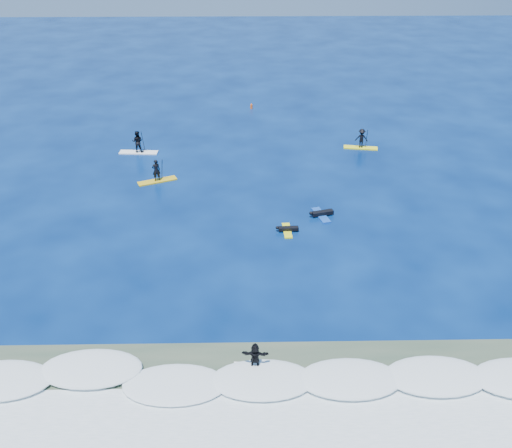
{
  "coord_description": "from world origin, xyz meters",
  "views": [
    {
      "loc": [
        0.35,
        -29.17,
        19.47
      ],
      "look_at": [
        0.95,
        3.28,
        0.6
      ],
      "focal_mm": 40.0,
      "sensor_mm": 36.0,
      "label": 1
    }
  ],
  "objects_px": {
    "prone_paddler_near": "(287,229)",
    "wave_surfer": "(255,357)",
    "sup_paddler_left": "(157,174)",
    "sup_paddler_right": "(361,140)",
    "sup_paddler_center": "(138,144)",
    "marker_buoy": "(251,106)",
    "prone_paddler_far": "(321,214)"
  },
  "relations": [
    {
      "from": "prone_paddler_near",
      "to": "wave_surfer",
      "type": "relative_size",
      "value": 0.94
    },
    {
      "from": "wave_surfer",
      "to": "sup_paddler_left",
      "type": "bearing_deg",
      "value": 114.15
    },
    {
      "from": "sup_paddler_left",
      "to": "sup_paddler_right",
      "type": "distance_m",
      "value": 18.22
    },
    {
      "from": "wave_surfer",
      "to": "sup_paddler_right",
      "type": "bearing_deg",
      "value": 74.63
    },
    {
      "from": "sup_paddler_center",
      "to": "sup_paddler_left",
      "type": "bearing_deg",
      "value": -63.79
    },
    {
      "from": "wave_surfer",
      "to": "marker_buoy",
      "type": "xyz_separation_m",
      "value": [
        0.26,
        37.75,
        -0.55
      ]
    },
    {
      "from": "sup_paddler_center",
      "to": "sup_paddler_right",
      "type": "relative_size",
      "value": 1.11
    },
    {
      "from": "sup_paddler_left",
      "to": "wave_surfer",
      "type": "relative_size",
      "value": 1.49
    },
    {
      "from": "sup_paddler_right",
      "to": "prone_paddler_near",
      "type": "xyz_separation_m",
      "value": [
        -7.42,
        -14.15,
        -0.67
      ]
    },
    {
      "from": "sup_paddler_left",
      "to": "wave_surfer",
      "type": "bearing_deg",
      "value": -93.47
    },
    {
      "from": "sup_paddler_center",
      "to": "prone_paddler_near",
      "type": "bearing_deg",
      "value": -44.53
    },
    {
      "from": "sup_paddler_left",
      "to": "marker_buoy",
      "type": "relative_size",
      "value": 4.81
    },
    {
      "from": "sup_paddler_center",
      "to": "wave_surfer",
      "type": "relative_size",
      "value": 1.61
    },
    {
      "from": "sup_paddler_left",
      "to": "sup_paddler_right",
      "type": "bearing_deg",
      "value": -2.47
    },
    {
      "from": "sup_paddler_center",
      "to": "prone_paddler_near",
      "type": "relative_size",
      "value": 1.72
    },
    {
      "from": "prone_paddler_far",
      "to": "sup_paddler_center",
      "type": "bearing_deg",
      "value": 36.16
    },
    {
      "from": "sup_paddler_center",
      "to": "sup_paddler_right",
      "type": "bearing_deg",
      "value": 5.76
    },
    {
      "from": "sup_paddler_center",
      "to": "sup_paddler_right",
      "type": "height_order",
      "value": "sup_paddler_center"
    },
    {
      "from": "sup_paddler_right",
      "to": "wave_surfer",
      "type": "height_order",
      "value": "sup_paddler_right"
    },
    {
      "from": "prone_paddler_near",
      "to": "marker_buoy",
      "type": "xyz_separation_m",
      "value": [
        -2.1,
        24.99,
        0.14
      ]
    },
    {
      "from": "sup_paddler_right",
      "to": "marker_buoy",
      "type": "xyz_separation_m",
      "value": [
        -9.51,
        10.84,
        -0.53
      ]
    },
    {
      "from": "sup_paddler_right",
      "to": "prone_paddler_near",
      "type": "height_order",
      "value": "sup_paddler_right"
    },
    {
      "from": "sup_paddler_left",
      "to": "wave_surfer",
      "type": "height_order",
      "value": "sup_paddler_left"
    },
    {
      "from": "sup_paddler_right",
      "to": "prone_paddler_far",
      "type": "xyz_separation_m",
      "value": [
        -4.91,
        -12.09,
        -0.65
      ]
    },
    {
      "from": "prone_paddler_near",
      "to": "marker_buoy",
      "type": "relative_size",
      "value": 3.04
    },
    {
      "from": "marker_buoy",
      "to": "prone_paddler_near",
      "type": "bearing_deg",
      "value": -85.21
    },
    {
      "from": "sup_paddler_center",
      "to": "marker_buoy",
      "type": "bearing_deg",
      "value": 53.05
    },
    {
      "from": "sup_paddler_center",
      "to": "prone_paddler_far",
      "type": "xyz_separation_m",
      "value": [
        14.51,
        -11.41,
        -0.71
      ]
    },
    {
      "from": "prone_paddler_near",
      "to": "wave_surfer",
      "type": "height_order",
      "value": "wave_surfer"
    },
    {
      "from": "wave_surfer",
      "to": "sup_paddler_center",
      "type": "bearing_deg",
      "value": 114.79
    },
    {
      "from": "sup_paddler_right",
      "to": "wave_surfer",
      "type": "bearing_deg",
      "value": -100.57
    },
    {
      "from": "sup_paddler_left",
      "to": "prone_paddler_far",
      "type": "bearing_deg",
      "value": -48.12
    }
  ]
}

